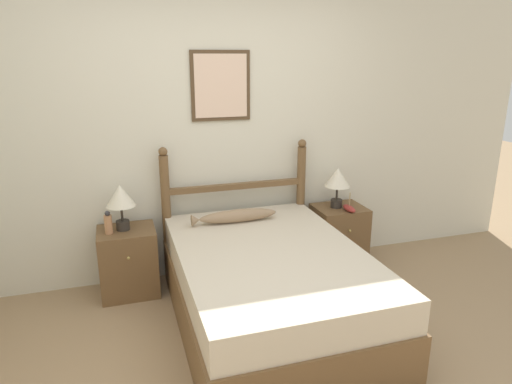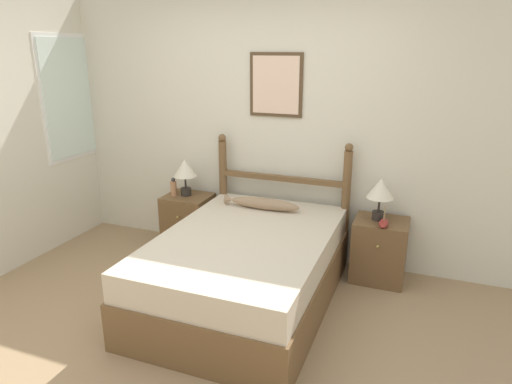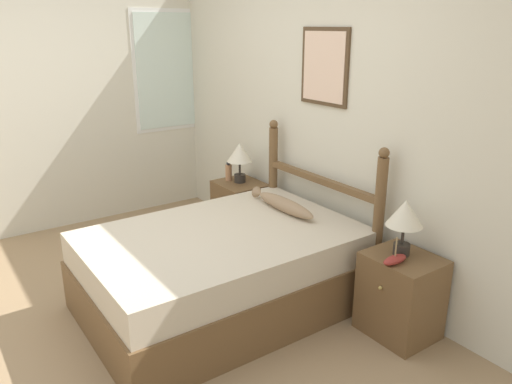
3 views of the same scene
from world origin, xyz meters
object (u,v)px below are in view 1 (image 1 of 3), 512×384
(nightstand_right, at_px, (338,235))
(fish_pillow, at_px, (236,216))
(nightstand_left, at_px, (129,261))
(model_boat, at_px, (349,208))
(table_lamp_right, at_px, (338,180))
(table_lamp_left, at_px, (120,198))
(bottle, at_px, (108,223))
(bed, at_px, (270,288))

(nightstand_right, distance_m, fish_pillow, 1.13)
(nightstand_left, bearing_deg, model_boat, -3.69)
(nightstand_left, xyz_separation_m, fish_pillow, (0.88, -0.17, 0.37))
(table_lamp_right, relative_size, fish_pillow, 0.52)
(table_lamp_right, bearing_deg, table_lamp_left, 179.90)
(bottle, relative_size, fish_pillow, 0.26)
(bed, distance_m, nightstand_left, 1.26)
(bed, xyz_separation_m, fish_pillow, (-0.09, 0.62, 0.36))
(bed, bearing_deg, model_boat, 33.83)
(fish_pillow, bearing_deg, model_boat, 2.33)
(table_lamp_right, bearing_deg, bottle, -178.51)
(table_lamp_left, bearing_deg, fish_pillow, -11.45)
(bed, bearing_deg, table_lamp_right, 40.67)
(table_lamp_left, relative_size, fish_pillow, 0.52)
(bed, bearing_deg, nightstand_left, 140.70)
(bed, relative_size, fish_pillow, 2.66)
(nightstand_left, relative_size, nightstand_right, 1.00)
(fish_pillow, bearing_deg, bed, -81.93)
(nightstand_right, bearing_deg, bottle, -178.77)
(nightstand_right, bearing_deg, table_lamp_right, 167.13)
(table_lamp_left, relative_size, model_boat, 1.93)
(bottle, bearing_deg, model_boat, -2.25)
(nightstand_right, relative_size, bottle, 2.97)
(fish_pillow, bearing_deg, nightstand_left, 169.03)
(bottle, distance_m, model_boat, 2.10)
(bed, distance_m, model_boat, 1.24)
(bed, xyz_separation_m, nightstand_right, (0.97, 0.80, -0.01))
(nightstand_left, distance_m, nightstand_right, 1.94)
(bottle, bearing_deg, table_lamp_left, 27.08)
(model_boat, distance_m, fish_pillow, 1.09)
(bottle, xyz_separation_m, fish_pillow, (1.01, -0.13, -0.00))
(nightstand_left, bearing_deg, table_lamp_right, 0.25)
(bottle, bearing_deg, fish_pillow, -7.13)
(table_lamp_left, distance_m, table_lamp_right, 1.93)
(model_boat, bearing_deg, table_lamp_left, 176.01)
(table_lamp_right, distance_m, bottle, 2.05)
(nightstand_left, relative_size, table_lamp_left, 1.50)
(nightstand_left, xyz_separation_m, nightstand_right, (1.94, 0.00, 0.00))
(bottle, distance_m, fish_pillow, 1.02)
(bed, bearing_deg, table_lamp_left, 140.85)
(nightstand_left, relative_size, fish_pillow, 0.78)
(table_lamp_left, distance_m, fish_pillow, 0.94)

